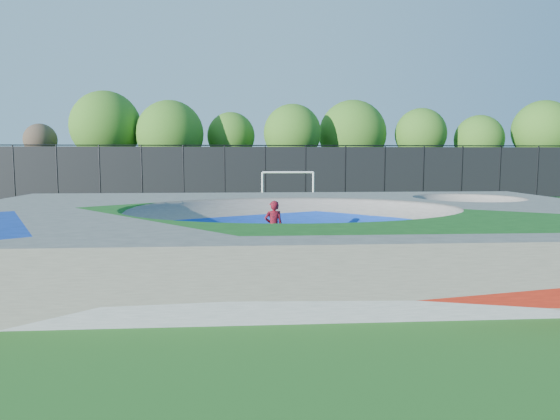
# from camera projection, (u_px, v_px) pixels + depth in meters

# --- Properties ---
(ground) EXTENTS (120.00, 120.00, 0.00)m
(ground) POSITION_uv_depth(u_px,v_px,m) (292.00, 253.00, 16.29)
(ground) COLOR #215F1A
(ground) RESTS_ON ground
(skate_deck) EXTENTS (22.00, 14.00, 1.50)m
(skate_deck) POSITION_uv_depth(u_px,v_px,m) (292.00, 230.00, 16.21)
(skate_deck) COLOR gray
(skate_deck) RESTS_ON ground
(skater) EXTENTS (0.67, 0.48, 1.70)m
(skater) POSITION_uv_depth(u_px,v_px,m) (274.00, 226.00, 16.46)
(skater) COLOR red
(skater) RESTS_ON ground
(skateboard) EXTENTS (0.79, 0.27, 0.05)m
(skateboard) POSITION_uv_depth(u_px,v_px,m) (274.00, 251.00, 16.55)
(skateboard) COLOR black
(skateboard) RESTS_ON ground
(soccer_goal) EXTENTS (3.38, 0.12, 2.23)m
(soccer_goal) POSITION_uv_depth(u_px,v_px,m) (288.00, 182.00, 31.78)
(soccer_goal) COLOR white
(soccer_goal) RESTS_ON ground
(fence) EXTENTS (48.09, 0.09, 4.04)m
(fence) POSITION_uv_depth(u_px,v_px,m) (265.00, 171.00, 36.90)
(fence) COLOR black
(fence) RESTS_ON ground
(treeline) EXTENTS (52.90, 7.54, 8.44)m
(treeline) POSITION_uv_depth(u_px,v_px,m) (279.00, 133.00, 41.43)
(treeline) COLOR #433521
(treeline) RESTS_ON ground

